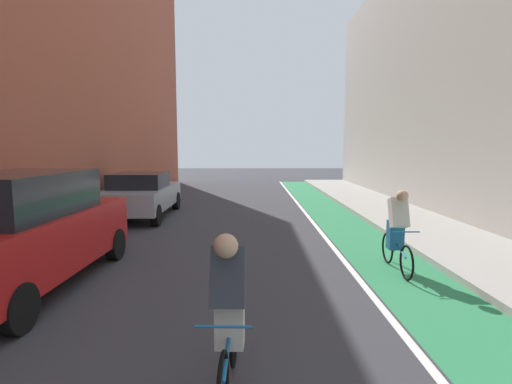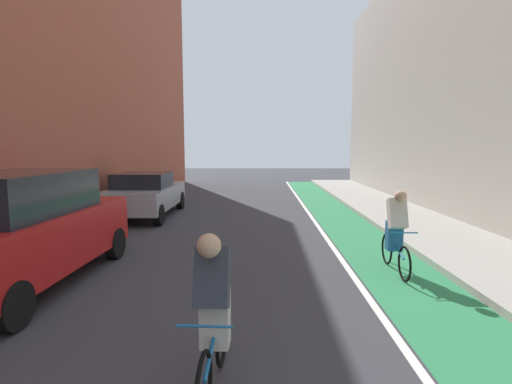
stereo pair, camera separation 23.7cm
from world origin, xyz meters
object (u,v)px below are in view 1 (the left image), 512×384
parked_suv_red (24,230)px  cyclist_trailing (397,228)px  parked_sedan_silver (141,194)px  cyclist_mid (229,309)px

parked_suv_red → cyclist_trailing: 6.69m
parked_sedan_silver → cyclist_mid: (3.61, -9.69, 0.07)m
cyclist_trailing → parked_suv_red: bearing=-172.3°
cyclist_trailing → cyclist_mid: bearing=-128.8°
parked_suv_red → cyclist_mid: bearing=-38.4°
cyclist_mid → cyclist_trailing: size_ratio=1.04×
cyclist_mid → parked_sedan_silver: bearing=110.4°
parked_sedan_silver → cyclist_mid: cyclist_mid is taller
parked_suv_red → cyclist_mid: 4.61m
cyclist_mid → parked_suv_red: bearing=141.6°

